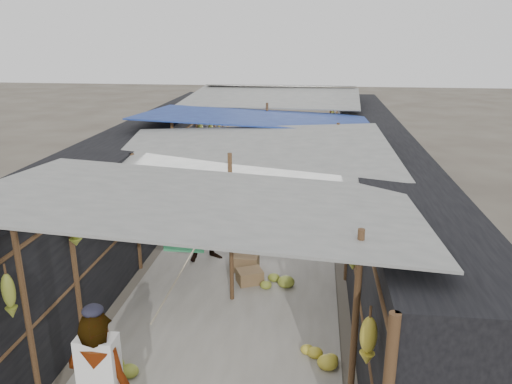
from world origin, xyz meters
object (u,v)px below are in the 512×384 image
at_px(vendor_seated, 305,205).
at_px(shopper_blue, 209,220).
at_px(black_basin, 318,181).
at_px(crate_near, 245,262).

bearing_deg(vendor_seated, shopper_blue, -31.64).
distance_m(black_basin, shopper_blue, 6.11).
distance_m(black_basin, vendor_seated, 3.21).
relative_size(crate_near, shopper_blue, 0.30).
height_order(black_basin, shopper_blue, shopper_blue).
height_order(black_basin, vendor_seated, vendor_seated).
bearing_deg(black_basin, shopper_blue, -110.89).
distance_m(shopper_blue, vendor_seated, 3.12).
xyz_separation_m(black_basin, vendor_seated, (-0.33, -3.18, 0.30)).
xyz_separation_m(black_basin, shopper_blue, (-2.16, -5.66, 0.77)).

